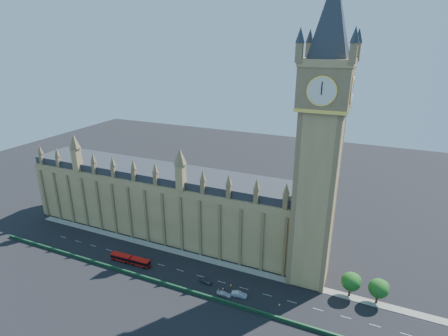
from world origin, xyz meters
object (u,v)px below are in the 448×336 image
at_px(car_grey, 206,281).
at_px(red_bus, 130,260).
at_px(car_white, 224,294).
at_px(car_silver, 239,294).

bearing_deg(car_grey, red_bus, 99.81).
bearing_deg(car_grey, car_white, -104.23).
height_order(red_bus, car_white, red_bus).
bearing_deg(red_bus, car_white, -5.50).
relative_size(car_grey, car_silver, 0.90).
relative_size(red_bus, car_white, 3.40).
xyz_separation_m(red_bus, car_grey, (30.15, 1.03, -0.66)).
xyz_separation_m(red_bus, car_silver, (42.94, -0.80, -0.60)).
distance_m(red_bus, car_silver, 42.95).
bearing_deg(car_white, red_bus, 86.22).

